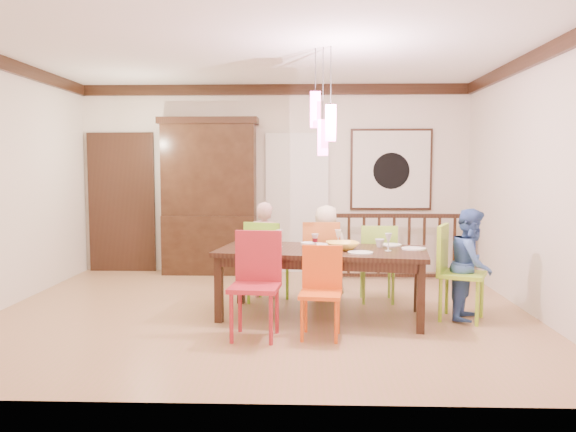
{
  "coord_description": "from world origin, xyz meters",
  "views": [
    {
      "loc": [
        0.5,
        -6.25,
        1.64
      ],
      "look_at": [
        0.29,
        0.13,
        1.08
      ],
      "focal_mm": 35.0,
      "sensor_mm": 36.0,
      "label": 1
    }
  ],
  "objects_px": {
    "chair_far_left": "(268,256)",
    "person_far_left": "(265,250)",
    "person_far_mid": "(326,252)",
    "china_hutch": "(209,196)",
    "chair_end_right": "(462,266)",
    "balustrade": "(394,245)",
    "person_end_right": "(471,264)",
    "dining_table": "(322,256)"
  },
  "relations": [
    {
      "from": "chair_far_left",
      "to": "person_far_left",
      "type": "relative_size",
      "value": 0.82
    },
    {
      "from": "person_far_mid",
      "to": "china_hutch",
      "type": "bearing_deg",
      "value": -45.5
    },
    {
      "from": "chair_end_right",
      "to": "balustrade",
      "type": "relative_size",
      "value": 0.45
    },
    {
      "from": "chair_far_left",
      "to": "person_end_right",
      "type": "relative_size",
      "value": 0.83
    },
    {
      "from": "chair_far_left",
      "to": "chair_end_right",
      "type": "relative_size",
      "value": 0.97
    },
    {
      "from": "china_hutch",
      "to": "balustrade",
      "type": "bearing_deg",
      "value": -7.11
    },
    {
      "from": "dining_table",
      "to": "person_end_right",
      "type": "distance_m",
      "value": 1.6
    },
    {
      "from": "chair_end_right",
      "to": "person_end_right",
      "type": "xyz_separation_m",
      "value": [
        0.11,
        0.04,
        0.01
      ]
    },
    {
      "from": "person_far_left",
      "to": "chair_far_left",
      "type": "bearing_deg",
      "value": 122.12
    },
    {
      "from": "dining_table",
      "to": "china_hutch",
      "type": "distance_m",
      "value": 3.04
    },
    {
      "from": "china_hutch",
      "to": "dining_table",
      "type": "bearing_deg",
      "value": -56.37
    },
    {
      "from": "person_far_left",
      "to": "person_end_right",
      "type": "relative_size",
      "value": 1.01
    },
    {
      "from": "person_far_left",
      "to": "person_end_right",
      "type": "xyz_separation_m",
      "value": [
        2.29,
        -0.91,
        -0.01
      ]
    },
    {
      "from": "dining_table",
      "to": "china_hutch",
      "type": "relative_size",
      "value": 0.99
    },
    {
      "from": "dining_table",
      "to": "chair_far_left",
      "type": "xyz_separation_m",
      "value": [
        -0.64,
        0.67,
        -0.11
      ]
    },
    {
      "from": "person_far_left",
      "to": "chair_end_right",
      "type": "bearing_deg",
      "value": 172.98
    },
    {
      "from": "balustrade",
      "to": "person_end_right",
      "type": "xyz_separation_m",
      "value": [
        0.49,
        -2.19,
        0.1
      ]
    },
    {
      "from": "dining_table",
      "to": "person_end_right",
      "type": "relative_size",
      "value": 1.98
    },
    {
      "from": "chair_end_right",
      "to": "person_far_left",
      "type": "height_order",
      "value": "person_far_left"
    },
    {
      "from": "chair_end_right",
      "to": "person_far_left",
      "type": "distance_m",
      "value": 2.38
    },
    {
      "from": "balustrade",
      "to": "person_far_left",
      "type": "distance_m",
      "value": 2.21
    },
    {
      "from": "dining_table",
      "to": "person_far_left",
      "type": "bearing_deg",
      "value": 137.27
    },
    {
      "from": "chair_far_left",
      "to": "china_hutch",
      "type": "relative_size",
      "value": 0.41
    },
    {
      "from": "dining_table",
      "to": "person_far_mid",
      "type": "height_order",
      "value": "person_far_mid"
    },
    {
      "from": "person_far_mid",
      "to": "person_end_right",
      "type": "bearing_deg",
      "value": 146.9
    },
    {
      "from": "chair_far_left",
      "to": "balustrade",
      "type": "distance_m",
      "value": 2.29
    },
    {
      "from": "china_hutch",
      "to": "person_end_right",
      "type": "distance_m",
      "value": 4.17
    },
    {
      "from": "china_hutch",
      "to": "person_end_right",
      "type": "bearing_deg",
      "value": -37.81
    },
    {
      "from": "chair_end_right",
      "to": "person_far_mid",
      "type": "height_order",
      "value": "person_far_mid"
    },
    {
      "from": "chair_end_right",
      "to": "china_hutch",
      "type": "relative_size",
      "value": 0.43
    },
    {
      "from": "dining_table",
      "to": "china_hutch",
      "type": "xyz_separation_m",
      "value": [
        -1.66,
        2.5,
        0.52
      ]
    },
    {
      "from": "balustrade",
      "to": "person_far_mid",
      "type": "relative_size",
      "value": 1.94
    },
    {
      "from": "chair_far_left",
      "to": "person_far_left",
      "type": "xyz_separation_m",
      "value": [
        -0.06,
        0.21,
        0.04
      ]
    },
    {
      "from": "china_hutch",
      "to": "balustrade",
      "type": "distance_m",
      "value": 2.88
    },
    {
      "from": "chair_end_right",
      "to": "person_end_right",
      "type": "bearing_deg",
      "value": -45.73
    },
    {
      "from": "person_far_left",
      "to": "person_far_mid",
      "type": "bearing_deg",
      "value": -164.07
    },
    {
      "from": "chair_far_left",
      "to": "balustrade",
      "type": "relative_size",
      "value": 0.43
    },
    {
      "from": "chair_far_left",
      "to": "balustrade",
      "type": "bearing_deg",
      "value": -121.48
    },
    {
      "from": "person_far_mid",
      "to": "person_far_left",
      "type": "bearing_deg",
      "value": -3.04
    },
    {
      "from": "chair_far_left",
      "to": "china_hutch",
      "type": "height_order",
      "value": "china_hutch"
    },
    {
      "from": "china_hutch",
      "to": "person_end_right",
      "type": "height_order",
      "value": "china_hutch"
    },
    {
      "from": "chair_end_right",
      "to": "person_end_right",
      "type": "height_order",
      "value": "person_end_right"
    }
  ]
}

